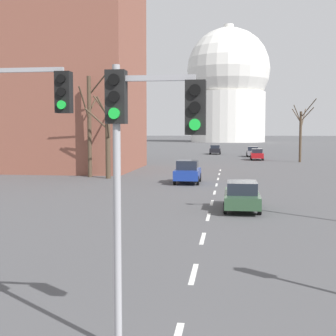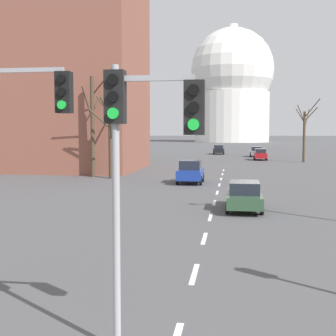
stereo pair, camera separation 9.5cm
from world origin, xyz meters
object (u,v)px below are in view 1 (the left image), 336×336
object	(u,v)px
traffic_signal_near_left	(8,119)
sedan_mid_centre	(253,152)
traffic_signal_centre_tall	(143,137)
sedan_far_right	(188,172)
sedan_near_right	(242,195)
sedan_near_left	(215,150)
sedan_far_left	(257,154)

from	to	relation	value
traffic_signal_near_left	sedan_mid_centre	xyz separation A→B (m)	(8.81, 65.32, -3.57)
traffic_signal_near_left	sedan_mid_centre	world-z (taller)	traffic_signal_near_left
traffic_signal_near_left	traffic_signal_centre_tall	distance (m)	4.34
traffic_signal_near_left	sedan_far_right	bearing A→B (deg)	85.70
sedan_near_right	sedan_mid_centre	distance (m)	51.52
sedan_near_left	sedan_near_right	size ratio (longest dim) A/B	0.94
traffic_signal_centre_tall	sedan_far_left	size ratio (longest dim) A/B	1.36
sedan_mid_centre	sedan_far_right	size ratio (longest dim) A/B	1.11
traffic_signal_near_left	sedan_far_right	world-z (taller)	traffic_signal_near_left
sedan_near_right	sedan_mid_centre	size ratio (longest dim) A/B	1.02
sedan_near_left	sedan_far_left	world-z (taller)	sedan_near_left
traffic_signal_near_left	sedan_near_right	size ratio (longest dim) A/B	1.31
traffic_signal_centre_tall	sedan_far_left	world-z (taller)	traffic_signal_centre_tall
sedan_mid_centre	traffic_signal_centre_tall	bearing A→B (deg)	-94.33
sedan_far_left	traffic_signal_near_left	bearing A→B (deg)	-99.03
sedan_mid_centre	sedan_far_left	bearing A→B (deg)	-88.76
sedan_near_right	sedan_near_left	bearing A→B (deg)	93.19
sedan_far_left	sedan_far_right	size ratio (longest dim) A/B	0.99
traffic_signal_centre_tall	sedan_near_right	distance (m)	16.61
sedan_far_left	sedan_near_right	bearing A→B (deg)	-94.18
traffic_signal_near_left	sedan_far_left	bearing A→B (deg)	80.97
traffic_signal_centre_tall	sedan_mid_centre	bearing A→B (deg)	85.67
sedan_far_left	sedan_near_left	bearing A→B (deg)	111.77
traffic_signal_centre_tall	sedan_far_left	distance (m)	59.20
sedan_near_left	sedan_far_left	bearing A→B (deg)	-68.23
sedan_near_left	sedan_far_right	size ratio (longest dim) A/B	1.06
sedan_near_left	sedan_mid_centre	bearing A→B (deg)	-49.67
sedan_near_right	sedan_far_left	xyz separation A→B (m)	(3.12, 42.74, 0.05)
sedan_near_right	sedan_mid_centre	world-z (taller)	sedan_mid_centre
sedan_near_left	sedan_mid_centre	world-z (taller)	sedan_mid_centre
sedan_near_left	traffic_signal_near_left	bearing A→B (deg)	-92.06
sedan_mid_centre	sedan_far_right	world-z (taller)	sedan_far_right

